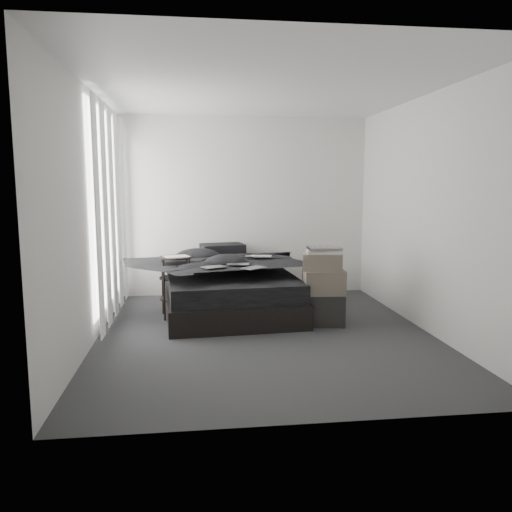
{
  "coord_description": "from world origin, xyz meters",
  "views": [
    {
      "loc": [
        -0.75,
        -5.24,
        1.62
      ],
      "look_at": [
        0.0,
        0.8,
        0.75
      ],
      "focal_mm": 35.0,
      "sensor_mm": 36.0,
      "label": 1
    }
  ],
  "objects": [
    {
      "name": "pillow_upper",
      "position": [
        -0.36,
        1.82,
        0.72
      ],
      "size": [
        0.65,
        0.51,
        0.13
      ],
      "primitive_type": "cube",
      "rotation": [
        0.0,
        0.0,
        0.18
      ],
      "color": "black",
      "rests_on": "pillow_lower"
    },
    {
      "name": "curtain_left",
      "position": [
        -1.73,
        0.9,
        1.28
      ],
      "size": [
        0.06,
        2.12,
        2.48
      ],
      "primitive_type": "cube",
      "color": "white",
      "rests_on": "wall_left"
    },
    {
      "name": "wall_right",
      "position": [
        1.8,
        0.0,
        1.3
      ],
      "size": [
        0.01,
        4.2,
        2.6
      ],
      "primitive_type": "cube",
      "color": "silver",
      "rests_on": "ground"
    },
    {
      "name": "ceiling",
      "position": [
        0.0,
        0.0,
        2.6
      ],
      "size": [
        3.6,
        4.2,
        0.01
      ],
      "primitive_type": "cube",
      "color": "white",
      "rests_on": "ground"
    },
    {
      "name": "pillow_lower",
      "position": [
        -0.43,
        1.83,
        0.58
      ],
      "size": [
        0.66,
        0.47,
        0.14
      ],
      "primitive_type": "cube",
      "rotation": [
        0.0,
        0.0,
        0.07
      ],
      "color": "black",
      "rests_on": "mattress"
    },
    {
      "name": "wall_back",
      "position": [
        0.0,
        2.1,
        1.3
      ],
      "size": [
        3.6,
        0.01,
        2.6
      ],
      "primitive_type": "cube",
      "color": "silver",
      "rests_on": "ground"
    },
    {
      "name": "floor_books",
      "position": [
        -0.95,
        0.52,
        0.07
      ],
      "size": [
        0.16,
        0.21,
        0.13
      ],
      "primitive_type": "cube",
      "rotation": [
        0.0,
        0.0,
        0.19
      ],
      "color": "black",
      "rests_on": "floor"
    },
    {
      "name": "wall_front",
      "position": [
        0.0,
        -2.1,
        1.3
      ],
      "size": [
        3.6,
        0.01,
        2.6
      ],
      "primitive_type": "cube",
      "color": "silver",
      "rests_on": "ground"
    },
    {
      "name": "comic_b",
      "position": [
        -0.24,
        0.62,
        0.77
      ],
      "size": [
        0.29,
        0.21,
        0.01
      ],
      "primitive_type": "cube",
      "rotation": [
        0.0,
        0.0,
        -0.14
      ],
      "color": "black",
      "rests_on": "duvet"
    },
    {
      "name": "window_left",
      "position": [
        -1.78,
        0.9,
        1.35
      ],
      "size": [
        0.02,
        2.0,
        2.3
      ],
      "primitive_type": "cube",
      "color": "white",
      "rests_on": "wall_left"
    },
    {
      "name": "wall_left",
      "position": [
        -1.8,
        0.0,
        1.3
      ],
      "size": [
        0.01,
        4.2,
        2.6
      ],
      "primitive_type": "cube",
      "color": "silver",
      "rests_on": "ground"
    },
    {
      "name": "comic_a",
      "position": [
        -0.53,
        0.44,
        0.76
      ],
      "size": [
        0.31,
        0.27,
        0.01
      ],
      "primitive_type": "cube",
      "rotation": [
        0.0,
        0.0,
        0.45
      ],
      "color": "black",
      "rests_on": "duvet"
    },
    {
      "name": "duvet",
      "position": [
        -0.32,
        0.97,
        0.63
      ],
      "size": [
        1.67,
        1.9,
        0.24
      ],
      "primitive_type": "imported",
      "rotation": [
        0.0,
        0.0,
        0.07
      ],
      "color": "black",
      "rests_on": "mattress"
    },
    {
      "name": "side_stand",
      "position": [
        -0.99,
        0.86,
        0.37
      ],
      "size": [
        0.45,
        0.45,
        0.74
      ],
      "primitive_type": "cylinder",
      "rotation": [
        0.0,
        0.0,
        0.12
      ],
      "color": "black",
      "rests_on": "floor"
    },
    {
      "name": "art_book_snake",
      "position": [
        0.73,
        0.31,
        0.9
      ],
      "size": [
        0.38,
        0.31,
        0.03
      ],
      "primitive_type": "cube",
      "rotation": [
        0.0,
        0.0,
        -0.06
      ],
      "color": "silver",
      "rests_on": "art_book_white"
    },
    {
      "name": "box_upper",
      "position": [
        0.71,
        0.32,
        0.74
      ],
      "size": [
        0.51,
        0.44,
        0.19
      ],
      "primitive_type": "cube",
      "rotation": [
        0.0,
        0.0,
        -0.21
      ],
      "color": "#685F52",
      "rests_on": "box_mid"
    },
    {
      "name": "comic_c",
      "position": [
        -0.09,
        0.32,
        0.77
      ],
      "size": [
        0.32,
        0.3,
        0.01
      ],
      "primitive_type": "cube",
      "rotation": [
        0.0,
        0.0,
        0.68
      ],
      "color": "black",
      "rests_on": "duvet"
    },
    {
      "name": "floor",
      "position": [
        0.0,
        0.0,
        0.0
      ],
      "size": [
        3.6,
        4.2,
        0.01
      ],
      "primitive_type": "cube",
      "color": "#343437",
      "rests_on": "ground"
    },
    {
      "name": "art_book_white",
      "position": [
        0.72,
        0.32,
        0.86
      ],
      "size": [
        0.42,
        0.36,
        0.04
      ],
      "primitive_type": "cube",
      "rotation": [
        0.0,
        0.0,
        -0.16
      ],
      "color": "silver",
      "rests_on": "box_upper"
    },
    {
      "name": "bed",
      "position": [
        -0.32,
        1.02,
        0.14
      ],
      "size": [
        1.74,
        2.21,
        0.29
      ],
      "primitive_type": "cube",
      "rotation": [
        0.0,
        0.0,
        0.07
      ],
      "color": "black",
      "rests_on": "floor"
    },
    {
      "name": "mattress",
      "position": [
        -0.32,
        1.02,
        0.4
      ],
      "size": [
        1.67,
        2.14,
        0.22
      ],
      "primitive_type": "cube",
      "rotation": [
        0.0,
        0.0,
        0.07
      ],
      "color": "black",
      "rests_on": "bed"
    },
    {
      "name": "laptop",
      "position": [
        0.06,
        1.1,
        0.77
      ],
      "size": [
        0.38,
        0.29,
        0.03
      ],
      "primitive_type": "imported",
      "rotation": [
        0.0,
        0.0,
        -0.24
      ],
      "color": "silver",
      "rests_on": "duvet"
    },
    {
      "name": "papers",
      "position": [
        -0.98,
        0.85,
        0.75
      ],
      "size": [
        0.34,
        0.29,
        0.01
      ],
      "primitive_type": "cube",
      "rotation": [
        0.0,
        0.0,
        0.29
      ],
      "color": "white",
      "rests_on": "side_stand"
    },
    {
      "name": "box_lower",
      "position": [
        0.72,
        0.32,
        0.18
      ],
      "size": [
        0.55,
        0.46,
        0.37
      ],
      "primitive_type": "cube",
      "rotation": [
        0.0,
        0.0,
        -0.16
      ],
      "color": "black",
      "rests_on": "floor"
    },
    {
      "name": "box_mid",
      "position": [
        0.73,
        0.31,
        0.51
      ],
      "size": [
        0.49,
        0.41,
        0.28
      ],
      "primitive_type": "cube",
      "rotation": [
        0.0,
        0.0,
        -0.09
      ],
      "color": "#685F52",
      "rests_on": "box_lower"
    }
  ]
}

